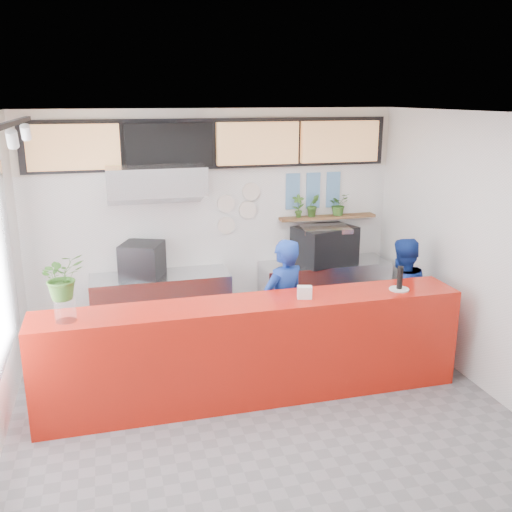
{
  "coord_description": "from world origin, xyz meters",
  "views": [
    {
      "loc": [
        -1.41,
        -4.97,
        3.15
      ],
      "look_at": [
        0.1,
        0.7,
        1.5
      ],
      "focal_mm": 40.0,
      "sensor_mm": 36.0,
      "label": 1
    }
  ],
  "objects_px": {
    "service_counter": "(254,350)",
    "espresso_machine": "(325,245)",
    "staff_right": "(400,297)",
    "staff_center": "(283,307)",
    "pepper_mill": "(400,278)",
    "panini_oven": "(142,260)"
  },
  "relations": [
    {
      "from": "service_counter",
      "to": "espresso_machine",
      "type": "distance_m",
      "value": 2.41
    },
    {
      "from": "espresso_machine",
      "to": "staff_right",
      "type": "relative_size",
      "value": 0.53
    },
    {
      "from": "staff_center",
      "to": "pepper_mill",
      "type": "bearing_deg",
      "value": 129.99
    },
    {
      "from": "pepper_mill",
      "to": "espresso_machine",
      "type": "bearing_deg",
      "value": 94.42
    },
    {
      "from": "service_counter",
      "to": "staff_right",
      "type": "xyz_separation_m",
      "value": [
        2.02,
        0.58,
        0.2
      ]
    },
    {
      "from": "espresso_machine",
      "to": "service_counter",
      "type": "bearing_deg",
      "value": -146.89
    },
    {
      "from": "panini_oven",
      "to": "staff_center",
      "type": "xyz_separation_m",
      "value": [
        1.49,
        -1.31,
        -0.31
      ]
    },
    {
      "from": "service_counter",
      "to": "staff_center",
      "type": "xyz_separation_m",
      "value": [
        0.48,
        0.49,
        0.26
      ]
    },
    {
      "from": "panini_oven",
      "to": "espresso_machine",
      "type": "height_order",
      "value": "espresso_machine"
    },
    {
      "from": "panini_oven",
      "to": "staff_right",
      "type": "bearing_deg",
      "value": 0.57
    },
    {
      "from": "panini_oven",
      "to": "pepper_mill",
      "type": "distance_m",
      "value": 3.24
    },
    {
      "from": "espresso_machine",
      "to": "pepper_mill",
      "type": "height_order",
      "value": "espresso_machine"
    },
    {
      "from": "service_counter",
      "to": "pepper_mill",
      "type": "relative_size",
      "value": 17.82
    },
    {
      "from": "staff_center",
      "to": "staff_right",
      "type": "xyz_separation_m",
      "value": [
        1.54,
        0.09,
        -0.06
      ]
    },
    {
      "from": "espresso_machine",
      "to": "staff_center",
      "type": "bearing_deg",
      "value": -145.01
    },
    {
      "from": "service_counter",
      "to": "panini_oven",
      "type": "distance_m",
      "value": 2.14
    },
    {
      "from": "service_counter",
      "to": "panini_oven",
      "type": "relative_size",
      "value": 9.18
    },
    {
      "from": "espresso_machine",
      "to": "pepper_mill",
      "type": "bearing_deg",
      "value": -102.91
    },
    {
      "from": "espresso_machine",
      "to": "staff_center",
      "type": "height_order",
      "value": "staff_center"
    },
    {
      "from": "panini_oven",
      "to": "staff_center",
      "type": "distance_m",
      "value": 2.01
    },
    {
      "from": "pepper_mill",
      "to": "staff_center",
      "type": "bearing_deg",
      "value": 154.51
    },
    {
      "from": "staff_center",
      "to": "service_counter",
      "type": "bearing_deg",
      "value": 21.35
    }
  ]
}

